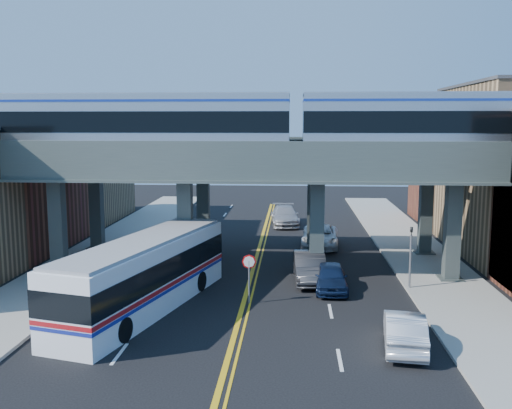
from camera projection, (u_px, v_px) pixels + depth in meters
ground at (238, 323)px, 27.07m from camera, size 120.00×120.00×0.00m
sidewalk_west at (80, 265)px, 37.69m from camera, size 5.00×70.00×0.16m
sidewalk_east at (433, 271)px, 36.17m from camera, size 5.00×70.00×0.16m
building_west_b at (16, 175)px, 43.31m from camera, size 8.00×14.00×11.00m
building_west_c at (80, 178)px, 56.36m from camera, size 8.00×10.00×8.00m
building_east_c at (462, 175)px, 53.85m from camera, size 8.00×10.00×9.00m
elevated_viaduct_near at (250, 173)px, 34.05m from camera, size 52.00×3.60×7.40m
elevated_viaduct_far at (258, 164)px, 40.96m from camera, size 52.00×3.60×7.40m
transit_train at (149, 122)px, 34.03m from camera, size 51.94×3.26×3.81m
stop_sign at (249, 271)px, 29.76m from camera, size 0.76×0.09×2.63m
traffic_signal at (411, 250)px, 32.06m from camera, size 0.15×0.18×4.10m
transit_bus at (145, 275)px, 28.87m from camera, size 6.32×13.79×3.47m
car_lane_a at (331, 277)px, 32.29m from camera, size 1.81×4.45×1.51m
car_lane_b at (310, 267)px, 34.14m from camera, size 2.08×5.31×1.72m
car_lane_c at (320, 236)px, 43.59m from camera, size 3.03×5.98×1.62m
car_lane_d at (285, 216)px, 52.92m from camera, size 2.90×6.15×1.73m
car_parked_curb at (405, 330)px, 24.00m from camera, size 2.21×4.86×1.54m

